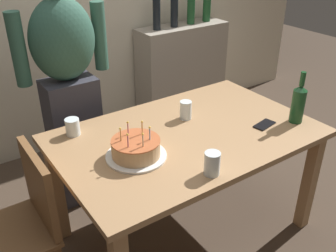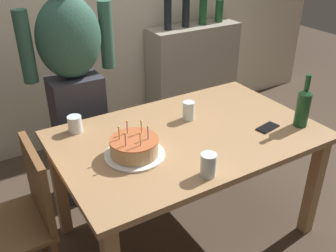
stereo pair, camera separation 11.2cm
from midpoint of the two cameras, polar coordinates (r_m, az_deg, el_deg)
name	(u,v)px [view 2 (the right image)]	position (r m, az deg, el deg)	size (l,w,h in m)	color
ground_plane	(185,229)	(2.64, 3.87, -15.22)	(10.00, 10.00, 0.00)	#47382B
dining_table	(188,148)	(2.24, 4.40, -3.29)	(1.50, 0.96, 0.74)	#A37A51
birthday_cake	(134,148)	(1.97, -3.45, -3.32)	(0.32, 0.32, 0.18)	white
water_glass_near	(75,124)	(2.24, -12.40, 0.26)	(0.08, 0.08, 0.10)	silver
water_glass_far	(208,165)	(1.83, 7.84, -5.84)	(0.08, 0.08, 0.12)	silver
water_glass_side	(189,111)	(2.33, 4.48, 2.30)	(0.07, 0.07, 0.11)	silver
wine_bottle	(303,106)	(2.37, 20.90, 2.74)	(0.08, 0.08, 0.32)	#194723
cell_phone	(268,128)	(2.33, 16.06, -0.25)	(0.14, 0.07, 0.01)	black
person_man_bearded	(75,84)	(2.57, -12.60, 6.16)	(0.61, 0.27, 1.66)	#33333D
dining_chair	(23,214)	(2.08, -19.46, -12.41)	(0.42, 0.42, 0.87)	brown
shelf_cabinet	(193,73)	(3.78, 4.55, 7.88)	(0.89, 0.30, 1.24)	#9E9384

